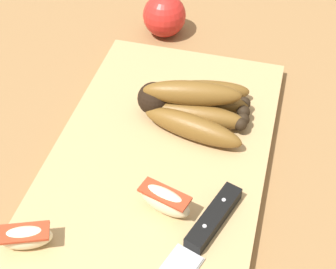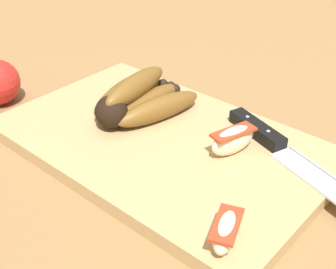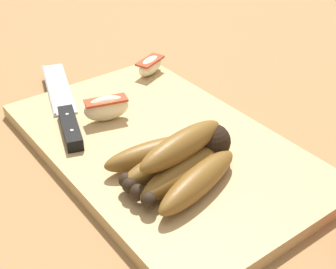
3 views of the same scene
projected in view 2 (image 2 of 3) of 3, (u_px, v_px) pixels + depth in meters
The scene contains 6 objects.
ground_plane at pixel (167, 156), 0.64m from camera, with size 6.00×6.00×0.00m, color olive.
cutting_board at pixel (162, 143), 0.65m from camera, with size 0.46×0.29×0.02m, color tan.
banana_bunch at pixel (137, 99), 0.69m from camera, with size 0.14×0.16×0.06m.
chefs_knife at pixel (280, 148), 0.61m from camera, with size 0.27×0.12×0.02m.
apple_wedge_near at pixel (226, 231), 0.46m from camera, with size 0.04×0.07×0.03m.
apple_wedge_middle at pixel (233, 140), 0.60m from camera, with size 0.04×0.07×0.04m.
Camera 2 is at (-0.34, 0.39, 0.37)m, focal length 48.95 mm.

